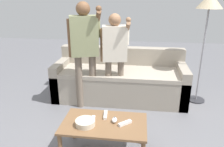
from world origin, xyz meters
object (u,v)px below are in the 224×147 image
object	(u,v)px
player_center	(115,51)
snack_bowl	(85,123)
game_remote_wand_near	(125,123)
game_remote_wand_far	(93,120)
game_remote_nunchuk	(114,120)
floor_lamp	(209,8)
game_remote_wand_spare	(105,115)
player_left	(85,44)
couch	(120,80)
coffee_table	(104,127)

from	to	relation	value
player_center	snack_bowl	bearing A→B (deg)	-97.53
game_remote_wand_near	game_remote_wand_far	bearing A→B (deg)	178.78
game_remote_nunchuk	floor_lamp	size ratio (longest dim) A/B	0.05
game_remote_nunchuk	game_remote_wand_spare	distance (m)	0.15
snack_bowl	player_left	xyz separation A→B (m)	(-0.27, 1.13, 0.58)
couch	game_remote_nunchuk	bearing A→B (deg)	-86.87
floor_lamp	game_remote_wand_far	world-z (taller)	floor_lamp
floor_lamp	player_left	xyz separation A→B (m)	(-1.77, -0.43, -0.49)
game_remote_nunchuk	player_left	distance (m)	1.31
game_remote_nunchuk	game_remote_wand_near	distance (m)	0.12
game_remote_wand_far	game_remote_nunchuk	bearing A→B (deg)	6.10
coffee_table	floor_lamp	world-z (taller)	floor_lamp
coffee_table	game_remote_wand_spare	xyz separation A→B (m)	(-0.01, 0.13, 0.07)
floor_lamp	game_remote_wand_far	size ratio (longest dim) A/B	10.77
floor_lamp	game_remote_wand_far	distance (m)	2.33
floor_lamp	game_remote_wand_spare	distance (m)	2.18
couch	player_center	world-z (taller)	player_center
couch	floor_lamp	world-z (taller)	floor_lamp
game_remote_nunchuk	game_remote_wand_far	bearing A→B (deg)	-173.90
floor_lamp	player_left	world-z (taller)	floor_lamp
game_remote_wand_far	game_remote_wand_spare	bearing A→B (deg)	47.20
coffee_table	snack_bowl	bearing A→B (deg)	-159.05
couch	player_left	bearing A→B (deg)	-139.87
snack_bowl	floor_lamp	size ratio (longest dim) A/B	0.12
game_remote_nunchuk	game_remote_wand_spare	world-z (taller)	game_remote_nunchuk
coffee_table	game_remote_wand_far	bearing A→B (deg)	177.61
snack_bowl	player_left	world-z (taller)	player_left
game_remote_wand_near	floor_lamp	bearing A→B (deg)	53.93
floor_lamp	player_left	bearing A→B (deg)	-166.42
couch	game_remote_nunchuk	distance (m)	1.45
snack_bowl	player_left	size ratio (longest dim) A/B	0.13
coffee_table	floor_lamp	xyz separation A→B (m)	(1.31, 1.49, 1.15)
game_remote_nunchuk	game_remote_wand_far	xyz separation A→B (m)	(-0.23, -0.02, -0.01)
snack_bowl	game_remote_wand_spare	size ratio (longest dim) A/B	1.24
coffee_table	floor_lamp	size ratio (longest dim) A/B	0.53
coffee_table	game_remote_wand_near	world-z (taller)	game_remote_wand_near
game_remote_wand_far	coffee_table	bearing A→B (deg)	-2.39
game_remote_nunchuk	game_remote_wand_far	distance (m)	0.24
couch	game_remote_wand_far	size ratio (longest dim) A/B	13.56
couch	floor_lamp	xyz separation A→B (m)	(1.28, 0.02, 1.19)
snack_bowl	game_remote_nunchuk	size ratio (longest dim) A/B	2.34
game_remote_wand_near	game_remote_wand_spare	distance (m)	0.27
game_remote_nunchuk	game_remote_wand_far	world-z (taller)	game_remote_nunchuk
player_left	game_remote_wand_far	world-z (taller)	player_left
player_center	player_left	world-z (taller)	player_left
player_left	player_center	bearing A→B (deg)	10.32
couch	player_left	world-z (taller)	player_left
player_left	game_remote_wand_near	bearing A→B (deg)	-57.44
player_left	game_remote_nunchuk	bearing A→B (deg)	-61.32
floor_lamp	game_remote_wand_spare	bearing A→B (deg)	-134.15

